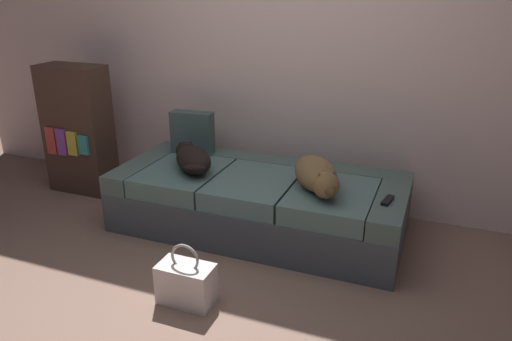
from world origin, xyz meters
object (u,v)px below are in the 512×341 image
(handbag, at_px, (186,283))
(bookshelf, at_px, (78,130))
(dog_tan, at_px, (317,175))
(dog_dark, at_px, (192,158))
(couch, at_px, (259,202))
(tv_remote, at_px, (388,200))
(throw_pillow, at_px, (192,133))

(handbag, xyz_separation_m, bookshelf, (-1.66, 1.13, 0.42))
(dog_tan, bearing_deg, dog_dark, 178.82)
(couch, relative_size, tv_remote, 13.94)
(tv_remote, relative_size, throw_pillow, 0.44)
(throw_pillow, xyz_separation_m, handbag, (0.61, -1.25, -0.48))
(couch, xyz_separation_m, dog_dark, (-0.48, -0.10, 0.31))
(dog_dark, relative_size, tv_remote, 3.10)
(dog_dark, bearing_deg, dog_tan, -1.18)
(tv_remote, bearing_deg, couch, -178.40)
(tv_remote, bearing_deg, dog_tan, -172.35)
(dog_dark, xyz_separation_m, tv_remote, (1.41, -0.04, -0.08))
(throw_pillow, bearing_deg, dog_dark, -62.50)
(throw_pillow, bearing_deg, dog_tan, -18.39)
(couch, distance_m, bookshelf, 1.75)
(dog_tan, xyz_separation_m, handbag, (-0.52, -0.87, -0.42))
(couch, relative_size, dog_tan, 3.66)
(dog_dark, bearing_deg, handbag, -64.53)
(dog_tan, height_order, throw_pillow, throw_pillow)
(couch, relative_size, dog_dark, 4.50)
(dog_tan, xyz_separation_m, bookshelf, (-2.18, 0.26, 0.01))
(dog_tan, distance_m, handbag, 1.10)
(couch, xyz_separation_m, bookshelf, (-1.72, 0.14, 0.33))
(handbag, bearing_deg, throw_pillow, 116.06)
(dog_dark, bearing_deg, tv_remote, -1.57)
(couch, distance_m, dog_dark, 0.59)
(dog_tan, xyz_separation_m, throw_pillow, (-1.13, 0.38, 0.06))
(couch, height_order, handbag, couch)
(dog_dark, height_order, tv_remote, dog_dark)
(couch, height_order, dog_tan, dog_tan)
(couch, bearing_deg, handbag, -93.38)
(handbag, distance_m, bookshelf, 2.05)
(dog_tan, distance_m, tv_remote, 0.48)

